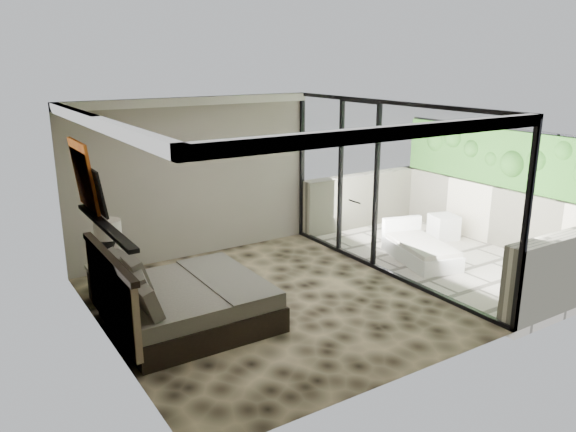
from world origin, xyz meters
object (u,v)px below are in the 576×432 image
bed (182,302)px  table_lamp (108,237)px  lounger (419,249)px  nightstand (108,283)px  ottoman (444,227)px

bed → table_lamp: 1.56m
bed → table_lamp: size_ratio=2.90×
bed → lounger: size_ratio=1.21×
nightstand → table_lamp: bearing=-25.0°
ottoman → nightstand: bearing=174.5°
nightstand → lounger: size_ratio=0.31×
ottoman → lounger: bearing=-154.4°
bed → ottoman: (5.76, 0.74, -0.09)m
nightstand → bed: bearing=-64.1°
ottoman → bed: bearing=-172.7°
lounger → table_lamp: bearing=-178.3°
lounger → ottoman: bearing=40.6°
bed → nightstand: bed is taller
bed → lounger: 4.49m
nightstand → ottoman: nightstand is taller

